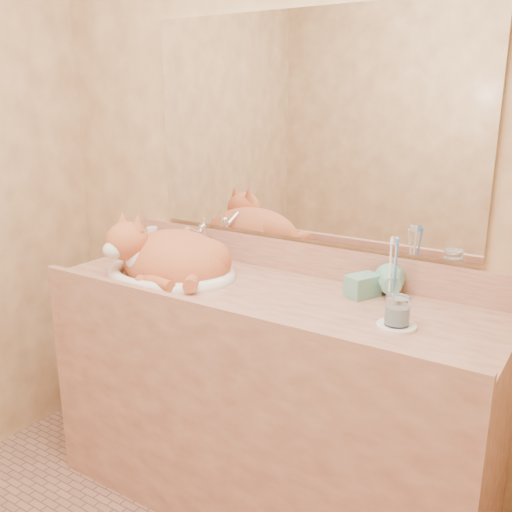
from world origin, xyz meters
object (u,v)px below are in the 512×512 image
Objects in this scene: vanity_counter at (264,402)px; water_glass at (397,311)px; cat at (168,256)px; soap_dispenser at (351,275)px; sink_basin at (170,254)px; toothbrush_cup at (392,288)px.

vanity_counter is 0.68m from water_glass.
cat reaches higher than soap_dispenser.
cat reaches higher than sink_basin.
water_glass is (0.89, -0.03, -0.03)m from sink_basin.
water_glass is (0.09, -0.20, 0.00)m from toothbrush_cup.
soap_dispenser reaches higher than sink_basin.
cat is at bearing -175.56° from vanity_counter.
cat is (0.00, -0.01, -0.00)m from sink_basin.
water_glass is at bearing -6.09° from vanity_counter.
sink_basin is 4.81× the size of toothbrush_cup.
soap_dispenser is at bearing 20.08° from vanity_counter.
soap_dispenser is at bearing 4.07° from sink_basin.
toothbrush_cup reaches higher than vanity_counter.
sink_basin is 1.15× the size of cat.
cat is 0.82m from toothbrush_cup.
toothbrush_cup is at bearing 5.67° from sink_basin.
cat reaches higher than toothbrush_cup.
water_glass is (0.21, -0.15, -0.03)m from soap_dispenser.
vanity_counter is 18.78× the size of water_glass.
vanity_counter is 3.13× the size of sink_basin.
toothbrush_cup reaches higher than water_glass.
toothbrush_cup is (0.80, 0.18, -0.03)m from cat.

